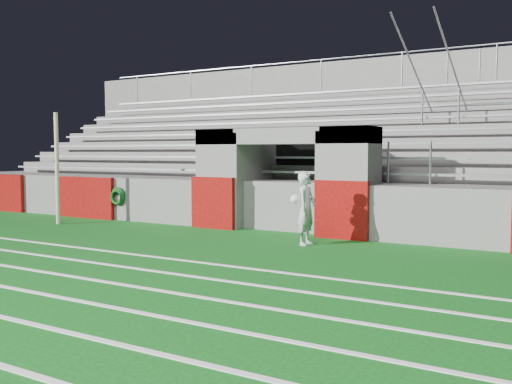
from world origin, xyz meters
The scene contains 5 objects.
ground centered at (0.00, 0.00, 0.00)m, with size 90.00×90.00×0.00m, color #0D5014.
field_post centered at (-6.06, 1.50, 1.55)m, with size 0.11×0.11×3.09m, color #C9B495.
stadium_structure centered at (0.00, 7.97, 1.49)m, with size 26.00×8.48×5.42m.
goalkeeper_with_ball centered at (1.46, 1.80, 0.79)m, with size 0.53×0.59×1.58m.
hose_coil centered at (-5.21, 2.93, 0.71)m, with size 0.54×0.14×0.54m.
Camera 1 is at (6.80, -9.24, 2.00)m, focal length 40.00 mm.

